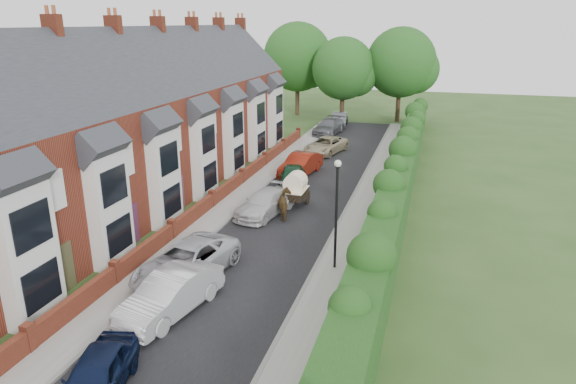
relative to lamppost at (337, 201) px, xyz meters
name	(u,v)px	position (x,y,z in m)	size (l,w,h in m)	color
ground	(232,302)	(-3.40, -4.00, -3.30)	(140.00, 140.00, 0.00)	#2D4C1E
road	(294,210)	(-3.90, 7.00, -3.29)	(6.00, 58.00, 0.02)	black
pavement_hedge_side	(362,216)	(0.20, 7.00, -3.24)	(2.20, 58.00, 0.12)	gray
pavement_house_side	(234,203)	(-7.75, 7.00, -3.24)	(1.70, 58.00, 0.12)	gray
kerb_hedge_side	(344,214)	(-0.85, 7.00, -3.23)	(0.18, 58.00, 0.13)	gray
kerb_house_side	(246,204)	(-6.95, 7.00, -3.23)	(0.18, 58.00, 0.13)	gray
hedge	(395,193)	(2.00, 7.00, -1.70)	(2.10, 58.00, 2.85)	#183812
terrace_row	(126,130)	(-14.27, 5.98, 1.18)	(9.05, 40.50, 11.50)	maroon
garden_wall_row	(212,200)	(-8.75, 6.00, -2.84)	(0.35, 40.35, 1.10)	maroon
lamppost	(337,201)	(0.00, 0.00, 0.00)	(0.32, 0.32, 5.16)	black
tree_far_left	(346,70)	(-6.05, 36.08, 2.41)	(7.14, 6.80, 9.29)	#332316
tree_far_right	(404,64)	(-0.01, 38.08, 3.02)	(7.98, 7.60, 10.31)	#332316
tree_far_back	(301,59)	(-11.99, 39.08, 3.32)	(8.40, 8.00, 10.82)	#332316
car_navy	(96,377)	(-5.21, -10.20, -2.61)	(1.62, 4.01, 1.37)	black
car_silver_a	(170,294)	(-5.35, -5.38, -2.49)	(1.70, 4.89, 1.61)	silver
car_silver_b	(187,262)	(-6.07, -2.60, -2.52)	(2.58, 5.59, 1.55)	#B9BBC1
car_white	(265,203)	(-5.28, 5.81, -2.60)	(1.96, 4.81, 1.40)	silver
car_green	(293,177)	(-5.19, 11.32, -2.56)	(1.73, 4.30, 1.47)	#0F331D
car_red	(301,164)	(-5.41, 14.31, -2.50)	(1.68, 4.81, 1.58)	maroon
car_beige	(326,145)	(-5.00, 21.22, -2.60)	(2.31, 5.01, 1.39)	tan
car_grey	(329,127)	(-6.40, 29.00, -2.53)	(2.14, 5.26, 1.53)	#55575C
car_black	(337,120)	(-6.40, 33.33, -2.64)	(1.56, 3.87, 1.32)	black
horse	(286,205)	(-3.97, 5.61, -2.49)	(0.87, 1.91, 1.61)	#523C1E
horse_cart	(295,187)	(-3.97, 7.67, -2.07)	(1.34, 2.97, 2.14)	black
car_extra_far	(339,119)	(-6.22, 33.65, -2.59)	(1.49, 4.28, 1.41)	#515358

